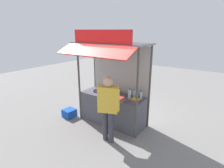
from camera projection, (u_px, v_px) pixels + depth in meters
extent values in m
plane|color=slate|center=(112.00, 122.00, 5.81)|extent=(20.00, 20.00, 0.00)
cube|color=#4C4C56|center=(112.00, 109.00, 5.67)|extent=(2.05, 0.71, 0.93)
cylinder|color=#4C4742|center=(79.00, 83.00, 5.74)|extent=(0.06, 0.06, 2.47)
cylinder|color=#4C4742|center=(137.00, 96.00, 4.61)|extent=(0.06, 0.06, 2.47)
cylinder|color=#4C4742|center=(95.00, 78.00, 6.35)|extent=(0.06, 0.06, 2.47)
cylinder|color=#4C4742|center=(150.00, 88.00, 5.22)|extent=(0.06, 0.06, 2.47)
cube|color=#B7B2A8|center=(120.00, 83.00, 5.79)|extent=(2.01, 0.04, 2.42)
cube|color=#3F3F44|center=(111.00, 43.00, 5.04)|extent=(2.25, 0.98, 0.04)
cube|color=red|center=(93.00, 51.00, 4.50)|extent=(2.21, 0.51, 0.26)
cube|color=red|center=(101.00, 37.00, 4.64)|extent=(1.85, 0.04, 0.35)
cylinder|color=#59544C|center=(102.00, 48.00, 4.76)|extent=(1.95, 0.02, 0.02)
cylinder|color=silver|center=(134.00, 93.00, 5.38)|extent=(0.06, 0.06, 0.20)
cylinder|color=blue|center=(134.00, 90.00, 5.34)|extent=(0.04, 0.04, 0.03)
cylinder|color=silver|center=(141.00, 95.00, 5.19)|extent=(0.07, 0.07, 0.22)
cylinder|color=blue|center=(141.00, 91.00, 5.15)|extent=(0.04, 0.04, 0.03)
cylinder|color=silver|center=(129.00, 94.00, 5.19)|extent=(0.09, 0.09, 0.27)
cylinder|color=#198C33|center=(130.00, 89.00, 5.15)|extent=(0.06, 0.06, 0.04)
cylinder|color=silver|center=(108.00, 89.00, 5.74)|extent=(0.08, 0.08, 0.24)
cylinder|color=blue|center=(108.00, 85.00, 5.70)|extent=(0.05, 0.05, 0.03)
cube|color=white|center=(121.00, 100.00, 5.09)|extent=(0.18, 0.26, 0.01)
cube|color=blue|center=(121.00, 100.00, 5.09)|extent=(0.19, 0.26, 0.01)
cube|color=green|center=(121.00, 100.00, 5.10)|extent=(0.20, 0.27, 0.01)
cube|color=blue|center=(121.00, 99.00, 5.09)|extent=(0.20, 0.27, 0.01)
cube|color=orange|center=(121.00, 99.00, 5.09)|extent=(0.20, 0.27, 0.01)
cube|color=green|center=(121.00, 99.00, 5.09)|extent=(0.20, 0.27, 0.01)
cube|color=red|center=(121.00, 98.00, 5.09)|extent=(0.19, 0.26, 0.01)
cube|color=red|center=(121.00, 98.00, 5.08)|extent=(0.18, 0.26, 0.01)
cube|color=white|center=(135.00, 100.00, 5.11)|extent=(0.20, 0.24, 0.01)
cube|color=orange|center=(135.00, 100.00, 5.10)|extent=(0.21, 0.25, 0.01)
cube|color=red|center=(135.00, 100.00, 5.09)|extent=(0.22, 0.26, 0.01)
cube|color=purple|center=(135.00, 99.00, 5.10)|extent=(0.22, 0.26, 0.01)
cube|color=yellow|center=(135.00, 99.00, 5.09)|extent=(0.21, 0.25, 0.01)
cube|color=purple|center=(98.00, 92.00, 5.83)|extent=(0.19, 0.28, 0.01)
cube|color=blue|center=(98.00, 91.00, 5.83)|extent=(0.19, 0.28, 0.01)
cube|color=blue|center=(98.00, 91.00, 5.84)|extent=(0.21, 0.29, 0.01)
cube|color=purple|center=(98.00, 91.00, 5.83)|extent=(0.20, 0.29, 0.01)
cube|color=orange|center=(98.00, 90.00, 5.82)|extent=(0.18, 0.27, 0.01)
cube|color=red|center=(98.00, 90.00, 5.82)|extent=(0.19, 0.28, 0.01)
cube|color=purple|center=(98.00, 90.00, 5.82)|extent=(0.21, 0.29, 0.01)
cube|color=black|center=(98.00, 89.00, 5.82)|extent=(0.20, 0.29, 0.01)
cylinder|color=#332D23|center=(106.00, 50.00, 4.71)|extent=(0.01, 0.01, 0.07)
cylinder|color=olive|center=(106.00, 52.00, 4.72)|extent=(0.04, 0.04, 0.04)
ellipsoid|color=#72AE37|center=(107.00, 55.00, 4.73)|extent=(0.04, 0.07, 0.14)
ellipsoid|color=#72AE37|center=(107.00, 55.00, 4.75)|extent=(0.08, 0.07, 0.14)
ellipsoid|color=#72AE37|center=(106.00, 55.00, 4.76)|extent=(0.08, 0.05, 0.14)
ellipsoid|color=#72AE37|center=(106.00, 55.00, 4.76)|extent=(0.05, 0.06, 0.14)
ellipsoid|color=#72AE37|center=(105.00, 55.00, 4.74)|extent=(0.06, 0.07, 0.14)
ellipsoid|color=#72AE37|center=(106.00, 55.00, 4.73)|extent=(0.07, 0.05, 0.14)
ellipsoid|color=#72AE37|center=(106.00, 55.00, 4.72)|extent=(0.07, 0.06, 0.14)
cylinder|color=#332D23|center=(98.00, 50.00, 4.87)|extent=(0.01, 0.01, 0.08)
cylinder|color=olive|center=(98.00, 52.00, 4.88)|extent=(0.04, 0.04, 0.04)
ellipsoid|color=gold|center=(98.00, 55.00, 4.89)|extent=(0.03, 0.08, 0.13)
ellipsoid|color=gold|center=(98.00, 55.00, 4.91)|extent=(0.07, 0.06, 0.13)
ellipsoid|color=gold|center=(98.00, 55.00, 4.92)|extent=(0.07, 0.04, 0.13)
ellipsoid|color=gold|center=(97.00, 55.00, 4.92)|extent=(0.05, 0.08, 0.13)
ellipsoid|color=gold|center=(97.00, 55.00, 4.90)|extent=(0.06, 0.07, 0.13)
ellipsoid|color=gold|center=(97.00, 55.00, 4.89)|extent=(0.06, 0.04, 0.13)
ellipsoid|color=gold|center=(98.00, 55.00, 4.89)|extent=(0.06, 0.06, 0.13)
cylinder|color=#332D23|center=(86.00, 49.00, 5.10)|extent=(0.01, 0.01, 0.07)
cylinder|color=olive|center=(86.00, 51.00, 5.11)|extent=(0.04, 0.04, 0.04)
ellipsoid|color=#72A441|center=(86.00, 53.00, 5.12)|extent=(0.04, 0.06, 0.13)
ellipsoid|color=#72A441|center=(87.00, 53.00, 5.14)|extent=(0.07, 0.07, 0.13)
ellipsoid|color=#72A441|center=(87.00, 53.00, 5.15)|extent=(0.08, 0.04, 0.13)
ellipsoid|color=#72A441|center=(86.00, 53.00, 5.15)|extent=(0.07, 0.05, 0.13)
ellipsoid|color=#72A441|center=(86.00, 53.00, 5.14)|extent=(0.05, 0.06, 0.13)
ellipsoid|color=#72A441|center=(86.00, 53.00, 5.14)|extent=(0.04, 0.06, 0.13)
ellipsoid|color=#72A441|center=(86.00, 53.00, 5.13)|extent=(0.06, 0.05, 0.13)
ellipsoid|color=#72A441|center=(86.00, 53.00, 5.12)|extent=(0.06, 0.04, 0.13)
ellipsoid|color=#72A441|center=(86.00, 53.00, 5.12)|extent=(0.06, 0.06, 0.13)
cylinder|color=#332D23|center=(80.00, 48.00, 5.22)|extent=(0.01, 0.01, 0.08)
cylinder|color=olive|center=(80.00, 51.00, 5.24)|extent=(0.04, 0.04, 0.04)
ellipsoid|color=#7BA939|center=(81.00, 54.00, 5.25)|extent=(0.03, 0.07, 0.17)
ellipsoid|color=#7BA939|center=(81.00, 53.00, 5.28)|extent=(0.09, 0.05, 0.17)
ellipsoid|color=#7BA939|center=(80.00, 54.00, 5.28)|extent=(0.05, 0.07, 0.17)
ellipsoid|color=#7BA939|center=(80.00, 54.00, 5.27)|extent=(0.06, 0.08, 0.17)
ellipsoid|color=#7BA939|center=(80.00, 54.00, 5.24)|extent=(0.08, 0.05, 0.17)
cylinder|color=#383842|center=(105.00, 125.00, 4.79)|extent=(0.14, 0.14, 0.84)
cylinder|color=#383842|center=(111.00, 127.00, 4.68)|extent=(0.14, 0.14, 0.84)
cube|color=gold|center=(108.00, 99.00, 4.52)|extent=(0.55, 0.38, 0.67)
cylinder|color=gold|center=(99.00, 95.00, 4.66)|extent=(0.11, 0.11, 0.57)
cylinder|color=gold|center=(117.00, 100.00, 4.35)|extent=(0.11, 0.11, 0.57)
sphere|color=tan|center=(108.00, 82.00, 4.38)|extent=(0.25, 0.25, 0.25)
cube|color=#194CB2|center=(69.00, 113.00, 6.16)|extent=(0.40, 0.40, 0.26)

